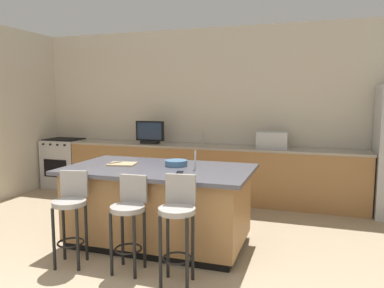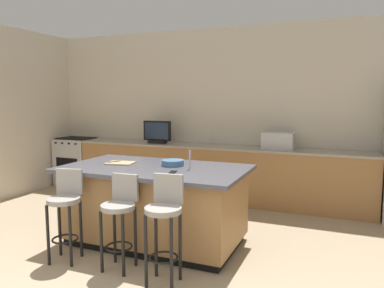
{
  "view_description": "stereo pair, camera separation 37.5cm",
  "coord_description": "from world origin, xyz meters",
  "px_view_note": "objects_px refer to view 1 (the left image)",
  "views": [
    {
      "loc": [
        1.55,
        -2.03,
        1.72
      ],
      "look_at": [
        0.02,
        2.63,
        1.11
      ],
      "focal_mm": 34.55,
      "sensor_mm": 36.0,
      "label": 1
    },
    {
      "loc": [
        1.9,
        -1.9,
        1.72
      ],
      "look_at": [
        0.02,
        2.63,
        1.11
      ],
      "focal_mm": 34.55,
      "sensor_mm": 36.0,
      "label": 2
    }
  ],
  "objects_px": {
    "kitchen_island": "(159,205)",
    "microwave": "(272,140)",
    "bar_stool_center": "(129,215)",
    "cutting_board": "(122,164)",
    "bar_stool_right": "(178,219)",
    "tv_remote": "(115,163)",
    "tv_monitor": "(150,133)",
    "cell_phone": "(180,172)",
    "fruit_bowl": "(176,163)",
    "bar_stool_left": "(71,210)",
    "range_oven": "(65,163)"
  },
  "relations": [
    {
      "from": "cell_phone",
      "to": "tv_remote",
      "type": "xyz_separation_m",
      "value": [
        -0.93,
        0.25,
        0.01
      ]
    },
    {
      "from": "kitchen_island",
      "to": "cutting_board",
      "type": "height_order",
      "value": "cutting_board"
    },
    {
      "from": "bar_stool_center",
      "to": "cell_phone",
      "type": "height_order",
      "value": "bar_stool_center"
    },
    {
      "from": "fruit_bowl",
      "to": "range_oven",
      "type": "bearing_deg",
      "value": 147.76
    },
    {
      "from": "cutting_board",
      "to": "tv_monitor",
      "type": "bearing_deg",
      "value": 105.25
    },
    {
      "from": "fruit_bowl",
      "to": "cutting_board",
      "type": "bearing_deg",
      "value": -168.55
    },
    {
      "from": "microwave",
      "to": "cell_phone",
      "type": "relative_size",
      "value": 3.2
    },
    {
      "from": "kitchen_island",
      "to": "bar_stool_left",
      "type": "bearing_deg",
      "value": -129.21
    },
    {
      "from": "kitchen_island",
      "to": "bar_stool_left",
      "type": "distance_m",
      "value": 1.03
    },
    {
      "from": "bar_stool_left",
      "to": "tv_remote",
      "type": "bearing_deg",
      "value": 71.55
    },
    {
      "from": "cutting_board",
      "to": "fruit_bowl",
      "type": "bearing_deg",
      "value": 11.45
    },
    {
      "from": "range_oven",
      "to": "fruit_bowl",
      "type": "height_order",
      "value": "fruit_bowl"
    },
    {
      "from": "bar_stool_left",
      "to": "cutting_board",
      "type": "bearing_deg",
      "value": 64.75
    },
    {
      "from": "bar_stool_center",
      "to": "fruit_bowl",
      "type": "height_order",
      "value": "fruit_bowl"
    },
    {
      "from": "microwave",
      "to": "bar_stool_left",
      "type": "bearing_deg",
      "value": -121.25
    },
    {
      "from": "range_oven",
      "to": "bar_stool_right",
      "type": "bearing_deg",
      "value": -40.35
    },
    {
      "from": "bar_stool_right",
      "to": "tv_remote",
      "type": "relative_size",
      "value": 5.97
    },
    {
      "from": "range_oven",
      "to": "bar_stool_center",
      "type": "distance_m",
      "value": 4.02
    },
    {
      "from": "bar_stool_center",
      "to": "bar_stool_right",
      "type": "relative_size",
      "value": 0.94
    },
    {
      "from": "microwave",
      "to": "bar_stool_left",
      "type": "distance_m",
      "value": 3.38
    },
    {
      "from": "cell_phone",
      "to": "cutting_board",
      "type": "relative_size",
      "value": 0.46
    },
    {
      "from": "bar_stool_center",
      "to": "cutting_board",
      "type": "height_order",
      "value": "bar_stool_center"
    },
    {
      "from": "bar_stool_left",
      "to": "tv_remote",
      "type": "height_order",
      "value": "bar_stool_left"
    },
    {
      "from": "fruit_bowl",
      "to": "tv_remote",
      "type": "xyz_separation_m",
      "value": [
        -0.75,
        -0.13,
        -0.02
      ]
    },
    {
      "from": "fruit_bowl",
      "to": "cell_phone",
      "type": "height_order",
      "value": "fruit_bowl"
    },
    {
      "from": "bar_stool_left",
      "to": "kitchen_island",
      "type": "bearing_deg",
      "value": 36.55
    },
    {
      "from": "tv_monitor",
      "to": "fruit_bowl",
      "type": "relative_size",
      "value": 1.97
    },
    {
      "from": "bar_stool_right",
      "to": "tv_remote",
      "type": "bearing_deg",
      "value": 136.5
    },
    {
      "from": "kitchen_island",
      "to": "microwave",
      "type": "xyz_separation_m",
      "value": [
        1.09,
        2.07,
        0.59
      ]
    },
    {
      "from": "range_oven",
      "to": "cell_phone",
      "type": "distance_m",
      "value": 3.98
    },
    {
      "from": "range_oven",
      "to": "fruit_bowl",
      "type": "xyz_separation_m",
      "value": [
        3.04,
        -1.92,
        0.48
      ]
    },
    {
      "from": "tv_monitor",
      "to": "bar_stool_center",
      "type": "bearing_deg",
      "value": -69.54
    },
    {
      "from": "bar_stool_left",
      "to": "microwave",
      "type": "bearing_deg",
      "value": 44.51
    },
    {
      "from": "microwave",
      "to": "bar_stool_center",
      "type": "distance_m",
      "value": 3.05
    },
    {
      "from": "range_oven",
      "to": "tv_remote",
      "type": "distance_m",
      "value": 3.1
    },
    {
      "from": "tv_monitor",
      "to": "bar_stool_right",
      "type": "distance_m",
      "value": 3.3
    },
    {
      "from": "bar_stool_right",
      "to": "fruit_bowl",
      "type": "relative_size",
      "value": 3.82
    },
    {
      "from": "kitchen_island",
      "to": "cutting_board",
      "type": "distance_m",
      "value": 0.67
    },
    {
      "from": "kitchen_island",
      "to": "bar_stool_center",
      "type": "bearing_deg",
      "value": -90.13
    },
    {
      "from": "kitchen_island",
      "to": "range_oven",
      "type": "height_order",
      "value": "range_oven"
    },
    {
      "from": "bar_stool_right",
      "to": "tv_remote",
      "type": "distance_m",
      "value": 1.46
    },
    {
      "from": "tv_monitor",
      "to": "bar_stool_right",
      "type": "height_order",
      "value": "tv_monitor"
    },
    {
      "from": "kitchen_island",
      "to": "tv_monitor",
      "type": "distance_m",
      "value": 2.36
    },
    {
      "from": "fruit_bowl",
      "to": "tv_remote",
      "type": "relative_size",
      "value": 1.56
    },
    {
      "from": "bar_stool_left",
      "to": "cutting_board",
      "type": "height_order",
      "value": "bar_stool_left"
    },
    {
      "from": "microwave",
      "to": "tv_remote",
      "type": "bearing_deg",
      "value": -129.39
    },
    {
      "from": "microwave",
      "to": "tv_remote",
      "type": "xyz_separation_m",
      "value": [
        -1.68,
        -2.04,
        -0.13
      ]
    },
    {
      "from": "tv_monitor",
      "to": "cell_phone",
      "type": "distance_m",
      "value": 2.64
    },
    {
      "from": "range_oven",
      "to": "bar_stool_center",
      "type": "bearing_deg",
      "value": -44.37
    },
    {
      "from": "bar_stool_center",
      "to": "cutting_board",
      "type": "xyz_separation_m",
      "value": [
        -0.48,
        0.76,
        0.36
      ]
    }
  ]
}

